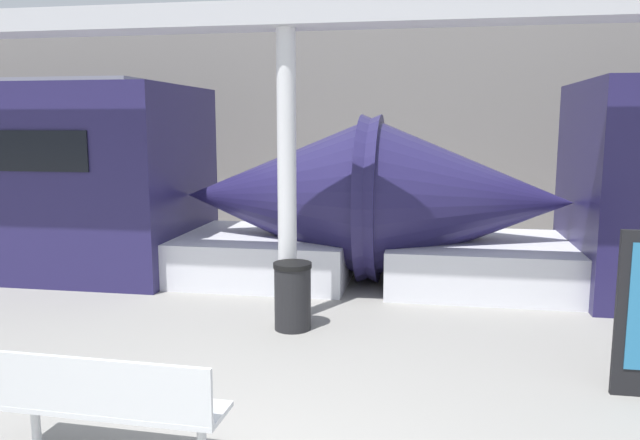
% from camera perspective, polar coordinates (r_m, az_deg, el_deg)
% --- Properties ---
extents(station_wall, '(56.00, 0.20, 5.00)m').
position_cam_1_polar(station_wall, '(14.79, 4.52, 8.82)').
color(station_wall, gray).
rests_on(station_wall, ground_plane).
extents(bench_near, '(1.72, 0.49, 0.85)m').
position_cam_1_polar(bench_near, '(4.98, -18.80, -15.29)').
color(bench_near, silver).
rests_on(bench_near, ground_plane).
extents(trash_bin, '(0.47, 0.47, 0.83)m').
position_cam_1_polar(trash_bin, '(7.64, -2.52, -6.94)').
color(trash_bin, black).
rests_on(trash_bin, ground_plane).
extents(support_column_near, '(0.24, 0.24, 3.62)m').
position_cam_1_polar(support_column_near, '(7.73, -3.04, 3.75)').
color(support_column_near, silver).
rests_on(support_column_near, ground_plane).
extents(canopy_beam, '(28.00, 0.60, 0.28)m').
position_cam_1_polar(canopy_beam, '(7.80, -3.17, 18.15)').
color(canopy_beam, '#B7B7BC').
rests_on(canopy_beam, support_column_near).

